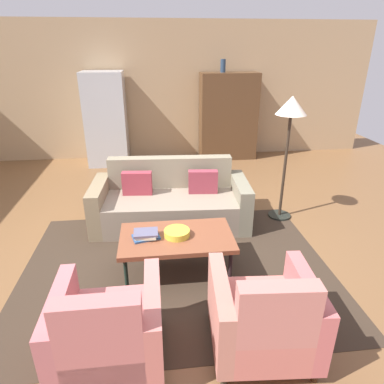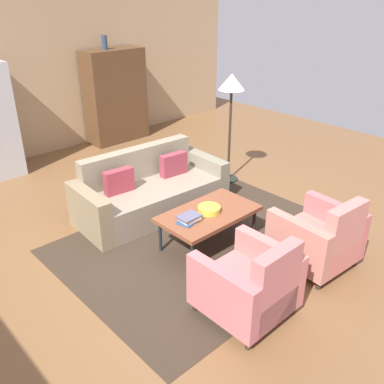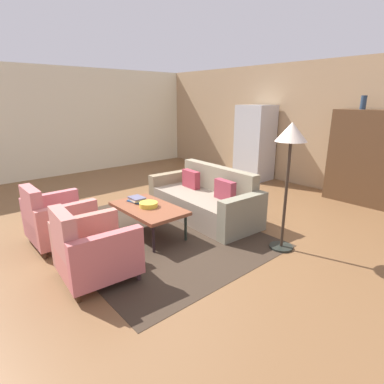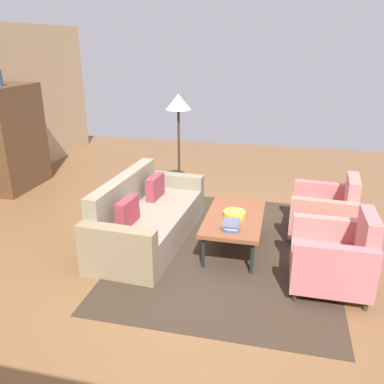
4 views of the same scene
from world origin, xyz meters
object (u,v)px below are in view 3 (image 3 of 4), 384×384
Objects in this scene: vase_tall at (363,102)px; armchair_left at (55,221)px; armchair_right at (91,252)px; book_stack at (137,199)px; floor_lamp at (291,144)px; cabinet at (363,157)px; fruit_bowl at (148,205)px; refrigerator at (255,143)px; coffee_table at (149,209)px; couch at (206,200)px.

armchair_left is at bearing -109.74° from vase_tall.
armchair_right is 1.49m from book_stack.
floor_lamp is at bearing 46.44° from armchair_left.
cabinet is (2.02, 5.22, 0.56)m from armchair_left.
armchair_left is 0.49× the size of cabinet.
book_stack reaches higher than fruit_bowl.
refrigerator reaches higher than armchair_left.
book_stack is (0.28, 1.16, 0.14)m from armchair_left.
armchair_right is at bearing -97.38° from vase_tall.
coffee_table is 4.40× the size of fruit_bowl.
fruit_bowl is 2.17m from floor_lamp.
coffee_table is 0.65× the size of refrigerator.
armchair_right reaches higher than fruit_bowl.
armchair_left is at bearing -117.22° from coffee_table.
refrigerator is at bearing 133.97° from floor_lamp.
coffee_table is at bearing 180.00° from fruit_bowl.
armchair_left reaches higher than coffee_table.
armchair_right is 5.43m from refrigerator.
vase_tall is (1.87, 5.21, 1.58)m from armchair_left.
book_stack is (-0.33, -1.19, 0.20)m from couch.
vase_tall is at bearing 72.63° from fruit_bowl.
fruit_bowl is (0.00, -0.00, 0.07)m from coffee_table.
armchair_left is at bearing 78.86° from couch.
cabinet reaches higher than fruit_bowl.
couch is 1.20m from fruit_bowl.
couch is at bearing -113.87° from vase_tall.
book_stack is 4.58m from vase_tall.
coffee_table is 4.32m from cabinet.
armchair_right is 3.46× the size of vase_tall.
floor_lamp reaches higher than book_stack.
cabinet is at bearing 70.73° from fruit_bowl.
fruit_bowl is at bearing 62.64° from armchair_left.
fruit_bowl is at bearing -109.27° from cabinet.
armchair_right is at bearing 0.05° from armchair_left.
vase_tall reaches higher than refrigerator.
book_stack is 0.17× the size of refrigerator.
fruit_bowl is (-0.00, -1.19, 0.19)m from couch.
fruit_bowl is 4.48m from vase_tall.
book_stack is at bearing 132.52° from armchair_right.
couch reaches higher than coffee_table.
fruit_bowl is at bearing -0.00° from coffee_table.
cabinet is at bearing 68.87° from armchair_left.
vase_tall reaches higher than book_stack.
cabinet reaches higher than couch.
vase_tall is at bearing 2.38° from refrigerator.
vase_tall is 2.60m from refrigerator.
vase_tall is (1.59, 4.05, 1.44)m from book_stack.
armchair_left and armchair_right have the same top height.
coffee_table is 4.71× the size of vase_tall.
couch is at bearing -67.70° from refrigerator.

